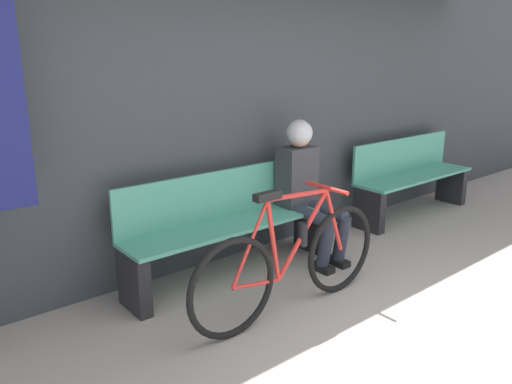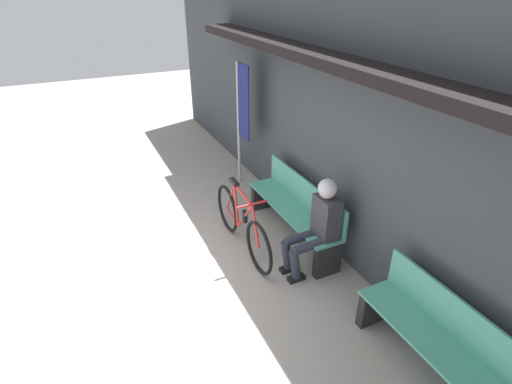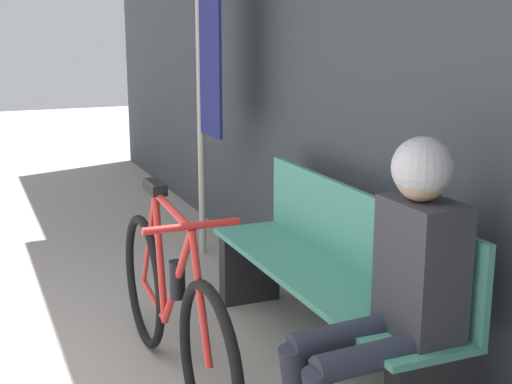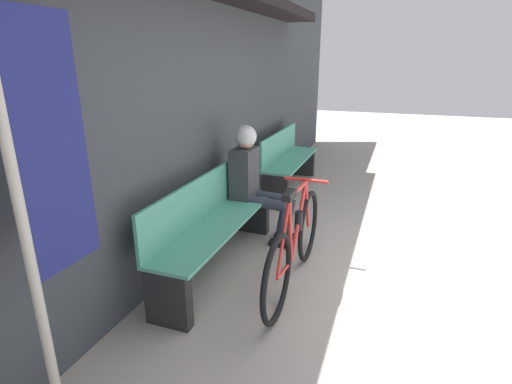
{
  "view_description": "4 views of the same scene",
  "coord_description": "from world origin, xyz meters",
  "px_view_note": "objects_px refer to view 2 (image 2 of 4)",
  "views": [
    {
      "loc": [
        -2.54,
        -0.8,
        1.82
      ],
      "look_at": [
        -0.22,
        2.03,
        0.79
      ],
      "focal_mm": 35.0,
      "sensor_mm": 36.0,
      "label": 1
    },
    {
      "loc": [
        3.84,
        -0.18,
        3.31
      ],
      "look_at": [
        -0.3,
        1.78,
        0.81
      ],
      "focal_mm": 28.0,
      "sensor_mm": 36.0,
      "label": 2
    },
    {
      "loc": [
        2.67,
        0.75,
        1.65
      ],
      "look_at": [
        -0.08,
        1.9,
        0.95
      ],
      "focal_mm": 50.0,
      "sensor_mm": 36.0,
      "label": 3
    },
    {
      "loc": [
        -3.3,
        0.82,
        1.91
      ],
      "look_at": [
        -0.01,
        2.01,
        0.73
      ],
      "focal_mm": 28.0,
      "sensor_mm": 36.0,
      "label": 4
    }
  ],
  "objects_px": {
    "banner_pole": "(242,111)",
    "person_seated": "(319,221)",
    "park_bench_near": "(295,210)",
    "park_bench_far": "(443,348)",
    "bicycle": "(242,225)"
  },
  "relations": [
    {
      "from": "banner_pole",
      "to": "person_seated",
      "type": "bearing_deg",
      "value": -2.35
    },
    {
      "from": "park_bench_near",
      "to": "banner_pole",
      "type": "height_order",
      "value": "banner_pole"
    },
    {
      "from": "person_seated",
      "to": "park_bench_far",
      "type": "height_order",
      "value": "person_seated"
    },
    {
      "from": "park_bench_near",
      "to": "banner_pole",
      "type": "relative_size",
      "value": 0.9
    },
    {
      "from": "bicycle",
      "to": "banner_pole",
      "type": "relative_size",
      "value": 0.82
    },
    {
      "from": "park_bench_near",
      "to": "person_seated",
      "type": "relative_size",
      "value": 1.52
    },
    {
      "from": "park_bench_near",
      "to": "park_bench_far",
      "type": "height_order",
      "value": "same"
    },
    {
      "from": "bicycle",
      "to": "banner_pole",
      "type": "height_order",
      "value": "banner_pole"
    },
    {
      "from": "bicycle",
      "to": "banner_pole",
      "type": "bearing_deg",
      "value": 155.9
    },
    {
      "from": "park_bench_near",
      "to": "bicycle",
      "type": "height_order",
      "value": "bicycle"
    },
    {
      "from": "bicycle",
      "to": "person_seated",
      "type": "relative_size",
      "value": 1.39
    },
    {
      "from": "banner_pole",
      "to": "park_bench_far",
      "type": "bearing_deg",
      "value": 0.26
    },
    {
      "from": "person_seated",
      "to": "park_bench_far",
      "type": "xyz_separation_m",
      "value": [
        1.84,
        0.12,
        -0.3
      ]
    },
    {
      "from": "park_bench_far",
      "to": "banner_pole",
      "type": "height_order",
      "value": "banner_pole"
    },
    {
      "from": "park_bench_near",
      "to": "person_seated",
      "type": "distance_m",
      "value": 0.81
    }
  ]
}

